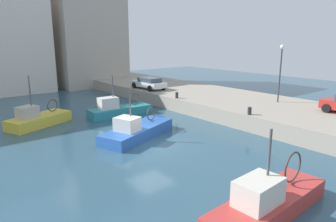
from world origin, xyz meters
TOP-DOWN VIEW (x-y plane):
  - water_surface at (0.00, 0.00)m, footprint 80.00×80.00m
  - quay_wall at (11.50, 0.00)m, footprint 9.00×56.00m
  - fishing_boat_teal at (2.65, 7.79)m, footprint 6.31×2.09m
  - fishing_boat_yellow at (-3.74, 9.06)m, footprint 5.85×3.75m
  - fishing_boat_blue at (0.63, 1.96)m, footprint 7.01×4.17m
  - fishing_boat_red at (-0.80, -9.13)m, footprint 6.93×1.95m
  - parked_car_white at (8.42, 11.91)m, footprint 2.10×4.27m
  - mooring_bollard_south at (7.35, -2.00)m, footprint 0.28×0.28m
  - mooring_bollard_mid at (7.35, 6.00)m, footprint 0.28×0.28m
  - quay_streetlamp at (13.00, -0.77)m, footprint 0.36×0.36m
  - waterfront_building_west_mid at (8.16, 26.86)m, footprint 9.35×9.07m
  - waterfront_building_central at (-1.53, 27.26)m, footprint 8.37×8.18m

SIDE VIEW (x-z plane):
  - water_surface at x=0.00m, z-range 0.00..0.00m
  - fishing_boat_blue at x=0.63m, z-range -2.03..2.25m
  - fishing_boat_yellow at x=-3.74m, z-range -2.25..2.50m
  - fishing_boat_teal at x=2.65m, z-range -1.99..2.27m
  - fishing_boat_red at x=-0.80m, z-range -1.93..2.25m
  - quay_wall at x=11.50m, z-range 0.00..1.20m
  - mooring_bollard_south at x=7.35m, z-range 1.20..1.75m
  - mooring_bollard_mid at x=7.35m, z-range 1.20..1.75m
  - parked_car_white at x=8.42m, z-range 1.23..2.48m
  - quay_streetlamp at x=13.00m, z-range 2.04..6.87m
  - waterfront_building_central at x=-1.53m, z-range 0.02..12.88m
  - waterfront_building_west_mid at x=8.16m, z-range 0.02..19.36m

